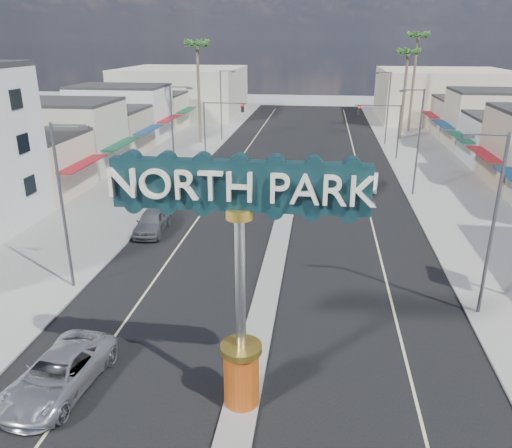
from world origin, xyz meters
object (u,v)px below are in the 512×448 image
(traffic_signal_right, at_px, (383,121))
(streetlight_r_near, at_px, (491,218))
(streetlight_l_near, at_px, (64,200))
(streetlight_r_mid, at_px, (417,137))
(car_parked_left, at_px, (152,222))
(streetlight_l_far, at_px, (222,102))
(streetlight_r_far, at_px, (387,104))
(car_parked_right, at_px, (369,181))
(palm_right_mid, at_px, (408,57))
(palm_left_far, at_px, (197,50))
(gateway_sign, at_px, (240,261))
(suv_left, at_px, (58,374))
(streetlight_l_mid, at_px, (174,132))
(traffic_signal_left, at_px, (220,117))
(palm_right_far, at_px, (418,41))

(traffic_signal_right, relative_size, streetlight_r_near, 0.67)
(streetlight_l_near, xyz_separation_m, streetlight_r_near, (20.87, 0.00, 0.00))
(traffic_signal_right, distance_m, streetlight_r_mid, 14.07)
(streetlight_r_near, relative_size, car_parked_left, 1.94)
(car_parked_left, bearing_deg, streetlight_l_far, 88.60)
(streetlight_l_far, relative_size, streetlight_r_far, 1.00)
(car_parked_right, bearing_deg, palm_right_mid, 82.95)
(streetlight_l_near, height_order, streetlight_r_mid, same)
(streetlight_r_far, distance_m, palm_left_far, 24.38)
(palm_right_mid, height_order, car_parked_right, palm_right_mid)
(gateway_sign, height_order, streetlight_r_near, gateway_sign)
(streetlight_r_near, xyz_separation_m, suv_left, (-17.55, -8.08, -4.32))
(streetlight_l_mid, relative_size, palm_right_mid, 0.74)
(streetlight_r_mid, height_order, streetlight_r_far, same)
(streetlight_l_far, distance_m, palm_left_far, 7.21)
(streetlight_l_far, height_order, car_parked_right, streetlight_l_far)
(streetlight_r_mid, bearing_deg, streetlight_r_far, 90.00)
(palm_left_far, xyz_separation_m, suv_left, (5.88, -48.08, -10.75))
(streetlight_r_far, height_order, palm_left_far, palm_left_far)
(streetlight_l_mid, bearing_deg, palm_right_mid, 47.97)
(streetlight_r_near, distance_m, streetlight_r_mid, 20.00)
(traffic_signal_right, bearing_deg, suv_left, -111.18)
(traffic_signal_right, height_order, streetlight_r_mid, streetlight_r_mid)
(traffic_signal_right, height_order, palm_left_far, palm_left_far)
(car_parked_left, bearing_deg, gateway_sign, -65.49)
(traffic_signal_right, relative_size, car_parked_right, 1.38)
(streetlight_r_far, xyz_separation_m, car_parked_right, (-3.47, -20.52, -4.35))
(streetlight_r_far, relative_size, car_parked_left, 1.94)
(traffic_signal_left, height_order, suv_left, traffic_signal_left)
(palm_right_mid, bearing_deg, streetlight_l_far, -170.31)
(streetlight_l_near, xyz_separation_m, car_parked_right, (17.39, 21.48, -4.35))
(streetlight_r_near, distance_m, car_parked_right, 22.19)
(streetlight_l_near, relative_size, streetlight_l_far, 1.00)
(traffic_signal_left, bearing_deg, streetlight_l_far, 98.86)
(gateway_sign, bearing_deg, palm_left_far, 105.15)
(palm_right_far, bearing_deg, traffic_signal_right, -107.90)
(gateway_sign, xyz_separation_m, palm_right_far, (15.00, 60.02, 6.46))
(palm_right_far, bearing_deg, palm_right_mid, -108.43)
(traffic_signal_right, relative_size, streetlight_l_near, 0.67)
(traffic_signal_left, relative_size, car_parked_right, 1.38)
(streetlight_r_near, height_order, palm_right_mid, palm_right_mid)
(gateway_sign, distance_m, streetlight_r_mid, 29.91)
(suv_left, bearing_deg, traffic_signal_left, 99.02)
(car_parked_left, height_order, car_parked_right, car_parked_left)
(streetlight_r_near, height_order, streetlight_r_mid, same)
(palm_right_mid, bearing_deg, streetlight_r_mid, -95.64)
(palm_right_far, bearing_deg, streetlight_l_near, -116.06)
(palm_right_mid, bearing_deg, streetlight_l_near, -116.99)
(streetlight_r_far, bearing_deg, palm_left_far, -175.12)
(suv_left, bearing_deg, streetlight_l_far, 99.99)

